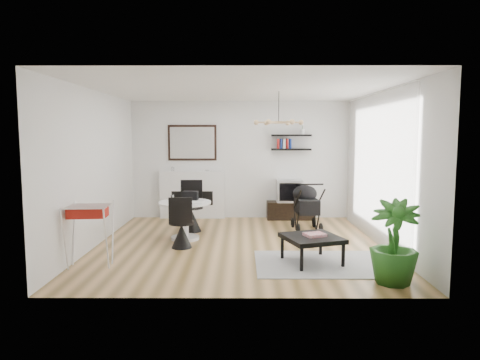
{
  "coord_description": "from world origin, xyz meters",
  "views": [
    {
      "loc": [
        0.04,
        -7.39,
        1.92
      ],
      "look_at": [
        0.01,
        0.4,
        1.11
      ],
      "focal_mm": 32.0,
      "sensor_mm": 36.0,
      "label": 1
    }
  ],
  "objects_px": {
    "crt_tv": "(289,191)",
    "fireplace": "(193,189)",
    "potted_plant": "(394,242)",
    "dining_table": "(185,214)",
    "coffee_table": "(312,239)",
    "stroller": "(306,208)",
    "tv_console": "(291,210)",
    "drying_rack": "(90,234)"
  },
  "relations": [
    {
      "from": "potted_plant",
      "to": "dining_table",
      "type": "bearing_deg",
      "value": 142.07
    },
    {
      "from": "coffee_table",
      "to": "stroller",
      "type": "bearing_deg",
      "value": 83.68
    },
    {
      "from": "crt_tv",
      "to": "potted_plant",
      "type": "xyz_separation_m",
      "value": [
        0.89,
        -4.27,
        -0.11
      ]
    },
    {
      "from": "fireplace",
      "to": "coffee_table",
      "type": "bearing_deg",
      "value": -57.95
    },
    {
      "from": "dining_table",
      "to": "drying_rack",
      "type": "bearing_deg",
      "value": -125.15
    },
    {
      "from": "fireplace",
      "to": "stroller",
      "type": "relative_size",
      "value": 2.13
    },
    {
      "from": "fireplace",
      "to": "stroller",
      "type": "xyz_separation_m",
      "value": [
        2.45,
        -1.2,
        -0.25
      ]
    },
    {
      "from": "fireplace",
      "to": "dining_table",
      "type": "relative_size",
      "value": 2.24
    },
    {
      "from": "coffee_table",
      "to": "tv_console",
      "type": "bearing_deg",
      "value": 88.86
    },
    {
      "from": "tv_console",
      "to": "stroller",
      "type": "bearing_deg",
      "value": -80.08
    },
    {
      "from": "dining_table",
      "to": "coffee_table",
      "type": "height_order",
      "value": "dining_table"
    },
    {
      "from": "tv_console",
      "to": "crt_tv",
      "type": "relative_size",
      "value": 1.89
    },
    {
      "from": "fireplace",
      "to": "dining_table",
      "type": "bearing_deg",
      "value": -87.39
    },
    {
      "from": "dining_table",
      "to": "fireplace",
      "type": "bearing_deg",
      "value": 92.61
    },
    {
      "from": "fireplace",
      "to": "drying_rack",
      "type": "height_order",
      "value": "fireplace"
    },
    {
      "from": "drying_rack",
      "to": "potted_plant",
      "type": "distance_m",
      "value": 4.25
    },
    {
      "from": "stroller",
      "to": "potted_plant",
      "type": "relative_size",
      "value": 0.92
    },
    {
      "from": "crt_tv",
      "to": "dining_table",
      "type": "distance_m",
      "value": 2.87
    },
    {
      "from": "fireplace",
      "to": "tv_console",
      "type": "xyz_separation_m",
      "value": [
        2.27,
        -0.12,
        -0.48
      ]
    },
    {
      "from": "drying_rack",
      "to": "potted_plant",
      "type": "xyz_separation_m",
      "value": [
        4.19,
        -0.69,
        0.06
      ]
    },
    {
      "from": "tv_console",
      "to": "crt_tv",
      "type": "xyz_separation_m",
      "value": [
        -0.04,
        -0.0,
        0.46
      ]
    },
    {
      "from": "tv_console",
      "to": "coffee_table",
      "type": "bearing_deg",
      "value": -91.14
    },
    {
      "from": "tv_console",
      "to": "potted_plant",
      "type": "height_order",
      "value": "potted_plant"
    },
    {
      "from": "coffee_table",
      "to": "potted_plant",
      "type": "relative_size",
      "value": 0.9
    },
    {
      "from": "crt_tv",
      "to": "stroller",
      "type": "height_order",
      "value": "stroller"
    },
    {
      "from": "tv_console",
      "to": "potted_plant",
      "type": "xyz_separation_m",
      "value": [
        0.84,
        -4.27,
        0.34
      ]
    },
    {
      "from": "dining_table",
      "to": "stroller",
      "type": "relative_size",
      "value": 0.95
    },
    {
      "from": "dining_table",
      "to": "stroller",
      "type": "bearing_deg",
      "value": 19.64
    },
    {
      "from": "fireplace",
      "to": "dining_table",
      "type": "xyz_separation_m",
      "value": [
        0.09,
        -2.04,
        -0.22
      ]
    },
    {
      "from": "fireplace",
      "to": "potted_plant",
      "type": "relative_size",
      "value": 1.97
    },
    {
      "from": "drying_rack",
      "to": "potted_plant",
      "type": "height_order",
      "value": "potted_plant"
    },
    {
      "from": "crt_tv",
      "to": "potted_plant",
      "type": "height_order",
      "value": "potted_plant"
    },
    {
      "from": "crt_tv",
      "to": "coffee_table",
      "type": "xyz_separation_m",
      "value": [
        -0.03,
        -3.38,
        -0.29
      ]
    },
    {
      "from": "dining_table",
      "to": "potted_plant",
      "type": "height_order",
      "value": "potted_plant"
    },
    {
      "from": "crt_tv",
      "to": "drying_rack",
      "type": "distance_m",
      "value": 4.88
    },
    {
      "from": "crt_tv",
      "to": "fireplace",
      "type": "bearing_deg",
      "value": 176.72
    },
    {
      "from": "tv_console",
      "to": "stroller",
      "type": "relative_size",
      "value": 1.08
    },
    {
      "from": "stroller",
      "to": "coffee_table",
      "type": "relative_size",
      "value": 1.02
    },
    {
      "from": "fireplace",
      "to": "stroller",
      "type": "bearing_deg",
      "value": -26.08
    },
    {
      "from": "coffee_table",
      "to": "potted_plant",
      "type": "height_order",
      "value": "potted_plant"
    },
    {
      "from": "dining_table",
      "to": "drying_rack",
      "type": "height_order",
      "value": "drying_rack"
    },
    {
      "from": "tv_console",
      "to": "stroller",
      "type": "xyz_separation_m",
      "value": [
        0.19,
        -1.08,
        0.23
      ]
    }
  ]
}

